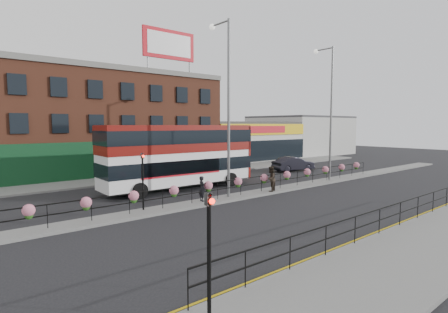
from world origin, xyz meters
TOP-DOWN VIEW (x-y plane):
  - ground at (0.00, 0.00)m, footprint 120.00×120.00m
  - south_pavement at (0.00, -12.00)m, footprint 60.00×4.00m
  - north_pavement at (0.00, 12.00)m, footprint 60.00×4.00m
  - median at (0.00, 0.00)m, footprint 60.00×1.60m
  - yellow_line_inner at (0.00, -9.70)m, footprint 60.00×0.10m
  - yellow_line_outer at (0.00, -9.88)m, footprint 60.00×0.10m
  - brick_building at (-4.00, 19.96)m, footprint 25.00×12.21m
  - supermarket at (16.00, 19.90)m, footprint 15.00×12.25m
  - warehouse_east at (30.75, 20.00)m, footprint 14.50×12.00m
  - billboard at (2.50, 14.99)m, footprint 6.00×0.29m
  - median_railing at (-0.00, 0.00)m, footprint 30.04×0.56m
  - south_railing at (-2.00, -10.10)m, footprint 20.04×0.05m
  - double_decker_bus at (-2.54, 5.13)m, footprint 12.07×3.22m
  - car at (12.23, 6.31)m, footprint 3.37×5.25m
  - pedestrian_a at (-4.15, 0.12)m, footprint 0.71×0.58m
  - pedestrian_b at (1.53, -0.40)m, footprint 1.37×1.31m
  - lamp_column_west at (-2.03, 0.36)m, footprint 0.41×2.01m
  - lamp_column_east at (9.44, 0.33)m, footprint 0.41×1.99m
  - traffic_light_south at (-12.00, -11.01)m, footprint 0.15×0.28m
  - traffic_light_median at (-8.00, 0.39)m, footprint 0.15×0.28m

SIDE VIEW (x-z plane):
  - ground at x=0.00m, z-range 0.00..0.00m
  - yellow_line_inner at x=0.00m, z-range 0.00..0.01m
  - yellow_line_outer at x=0.00m, z-range 0.00..0.01m
  - south_pavement at x=0.00m, z-range 0.00..0.15m
  - north_pavement at x=0.00m, z-range 0.00..0.15m
  - median at x=0.00m, z-range 0.00..0.15m
  - car at x=12.23m, z-range 0.00..1.53m
  - pedestrian_a at x=-4.15m, z-range 0.15..1.72m
  - south_railing at x=-2.00m, z-range 0.40..1.52m
  - median_railing at x=0.00m, z-range 0.43..1.66m
  - pedestrian_b at x=1.53m, z-range 0.15..1.95m
  - traffic_light_south at x=-12.00m, z-range 0.64..4.29m
  - traffic_light_median at x=-8.00m, z-range 0.64..4.29m
  - supermarket at x=16.00m, z-range 0.00..5.30m
  - double_decker_bus at x=-2.54m, z-range 0.56..5.42m
  - warehouse_east at x=30.75m, z-range 0.00..6.30m
  - brick_building at x=-4.00m, z-range -0.02..10.28m
  - lamp_column_east at x=9.44m, z-range 1.20..12.56m
  - lamp_column_west at x=-2.03m, z-range 1.21..12.69m
  - billboard at x=2.50m, z-range 10.98..15.38m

